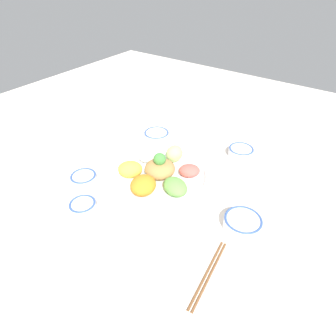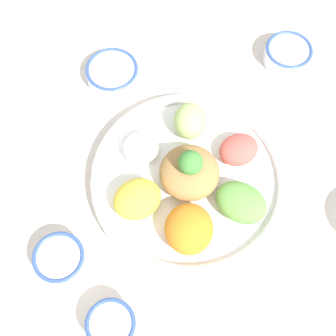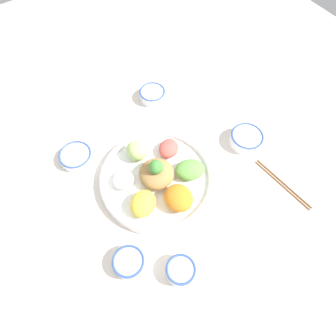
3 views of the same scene
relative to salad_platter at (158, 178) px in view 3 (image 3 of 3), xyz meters
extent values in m
plane|color=silver|center=(0.03, -0.04, -0.03)|extent=(2.40, 2.40, 0.00)
cylinder|color=white|center=(0.00, 0.00, -0.02)|extent=(0.36, 0.36, 0.02)
torus|color=white|center=(0.00, 0.00, 0.00)|extent=(0.36, 0.36, 0.02)
ellipsoid|color=#6BAD4C|center=(-0.10, 0.04, 0.02)|extent=(0.12, 0.10, 0.05)
ellipsoid|color=#E55B51|center=(-0.09, -0.07, 0.01)|extent=(0.10, 0.09, 0.04)
ellipsoid|color=#B7DB7A|center=(0.01, -0.11, 0.02)|extent=(0.07, 0.08, 0.06)
ellipsoid|color=white|center=(0.10, -0.05, 0.01)|extent=(0.09, 0.09, 0.04)
ellipsoid|color=yellow|center=(0.09, 0.06, 0.02)|extent=(0.11, 0.11, 0.05)
ellipsoid|color=orange|center=(-0.01, 0.10, 0.02)|extent=(0.09, 0.10, 0.06)
ellipsoid|color=#AD7F47|center=(0.00, 0.00, 0.02)|extent=(0.11, 0.11, 0.06)
sphere|color=#478E3D|center=(0.00, 0.00, 0.06)|extent=(0.04, 0.04, 0.04)
cylinder|color=white|center=(-0.33, 0.04, -0.01)|extent=(0.11, 0.11, 0.04)
torus|color=#38569E|center=(-0.33, 0.04, 0.01)|extent=(0.11, 0.11, 0.01)
cylinder|color=#DBB251|center=(-0.33, 0.04, 0.01)|extent=(0.09, 0.09, 0.00)
cylinder|color=white|center=(0.10, 0.27, -0.01)|extent=(0.08, 0.08, 0.04)
torus|color=#38569E|center=(0.10, 0.27, 0.01)|extent=(0.08, 0.08, 0.01)
cylinder|color=white|center=(0.10, 0.27, 0.01)|extent=(0.07, 0.07, 0.00)
cylinder|color=white|center=(0.18, -0.22, -0.01)|extent=(0.11, 0.11, 0.03)
torus|color=#38569E|center=(0.18, -0.22, 0.00)|extent=(0.11, 0.11, 0.01)
cylinder|color=#5B3319|center=(0.18, -0.22, 0.00)|extent=(0.09, 0.09, 0.00)
cylinder|color=white|center=(0.20, 0.17, -0.01)|extent=(0.09, 0.09, 0.04)
torus|color=#38569E|center=(0.20, 0.17, 0.01)|extent=(0.09, 0.09, 0.01)
cylinder|color=white|center=(0.20, 0.17, 0.01)|extent=(0.07, 0.07, 0.00)
cylinder|color=white|center=(-0.18, -0.31, -0.01)|extent=(0.10, 0.10, 0.04)
torus|color=#38569E|center=(-0.18, -0.31, 0.01)|extent=(0.10, 0.10, 0.01)
cylinder|color=#5B3319|center=(-0.18, -0.31, 0.00)|extent=(0.08, 0.08, 0.00)
cylinder|color=brown|center=(-0.32, 0.23, -0.02)|extent=(0.03, 0.22, 0.01)
cylinder|color=brown|center=(-0.33, 0.23, -0.02)|extent=(0.03, 0.22, 0.01)
cube|color=silver|center=(-0.34, -0.18, -0.02)|extent=(0.05, 0.08, 0.01)
ellipsoid|color=silver|center=(-0.37, -0.12, -0.02)|extent=(0.06, 0.06, 0.01)
camera|label=1|loc=(-0.48, 0.62, 0.63)|focal=30.00mm
camera|label=2|loc=(0.00, 0.33, 0.79)|focal=50.00mm
camera|label=3|loc=(0.19, 0.35, 0.79)|focal=30.00mm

